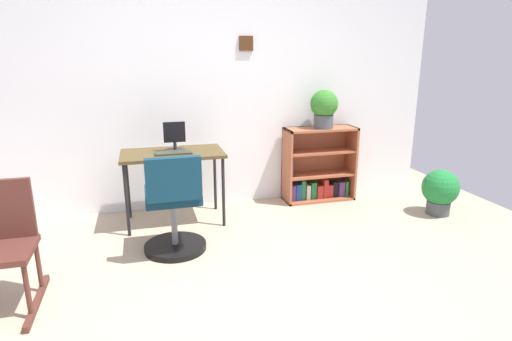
# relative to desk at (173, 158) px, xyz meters

# --- Properties ---
(ground_plane) EXTENTS (6.24, 6.24, 0.00)m
(ground_plane) POSITION_rel_desk_xyz_m (0.34, -1.68, -0.64)
(ground_plane) COLOR tan
(wall_back) EXTENTS (5.20, 0.12, 2.48)m
(wall_back) POSITION_rel_desk_xyz_m (0.34, 0.47, 0.60)
(wall_back) COLOR white
(wall_back) RESTS_ON ground_plane
(desk) EXTENTS (0.96, 0.54, 0.71)m
(desk) POSITION_rel_desk_xyz_m (0.00, 0.00, 0.00)
(desk) COLOR #4F3E20
(desk) RESTS_ON ground_plane
(monitor) EXTENTS (0.20, 0.19, 0.28)m
(monitor) POSITION_rel_desk_xyz_m (0.03, 0.05, 0.19)
(monitor) COLOR #262628
(monitor) RESTS_ON desk
(keyboard) EXTENTS (0.34, 0.14, 0.02)m
(keyboard) POSITION_rel_desk_xyz_m (0.01, -0.08, 0.07)
(keyboard) COLOR #353728
(keyboard) RESTS_ON desk
(office_chair) EXTENTS (0.52, 0.55, 0.86)m
(office_chair) POSITION_rel_desk_xyz_m (-0.06, -0.68, -0.27)
(office_chair) COLOR black
(office_chair) RESTS_ON ground_plane
(rocking_chair) EXTENTS (0.42, 0.64, 0.83)m
(rocking_chair) POSITION_rel_desk_xyz_m (-1.19, -1.13, -0.22)
(rocking_chair) COLOR #522920
(rocking_chair) RESTS_ON ground_plane
(bookshelf_low) EXTENTS (0.79, 0.30, 0.82)m
(bookshelf_low) POSITION_rel_desk_xyz_m (1.62, 0.27, -0.29)
(bookshelf_low) COLOR #A25636
(bookshelf_low) RESTS_ON ground_plane
(potted_plant_on_shelf) EXTENTS (0.30, 0.30, 0.41)m
(potted_plant_on_shelf) POSITION_rel_desk_xyz_m (1.64, 0.22, 0.41)
(potted_plant_on_shelf) COLOR #474C51
(potted_plant_on_shelf) RESTS_ON bookshelf_low
(potted_plant_floor) EXTENTS (0.37, 0.37, 0.47)m
(potted_plant_floor) POSITION_rel_desk_xyz_m (2.64, -0.51, -0.39)
(potted_plant_floor) COLOR #474C51
(potted_plant_floor) RESTS_ON ground_plane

